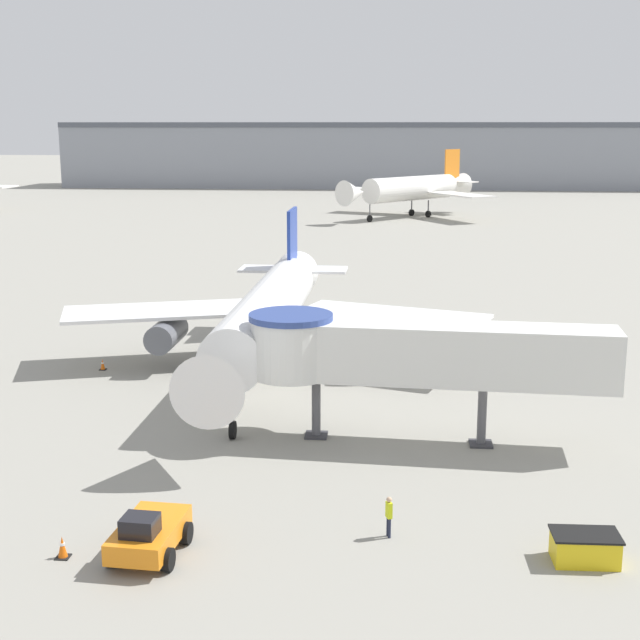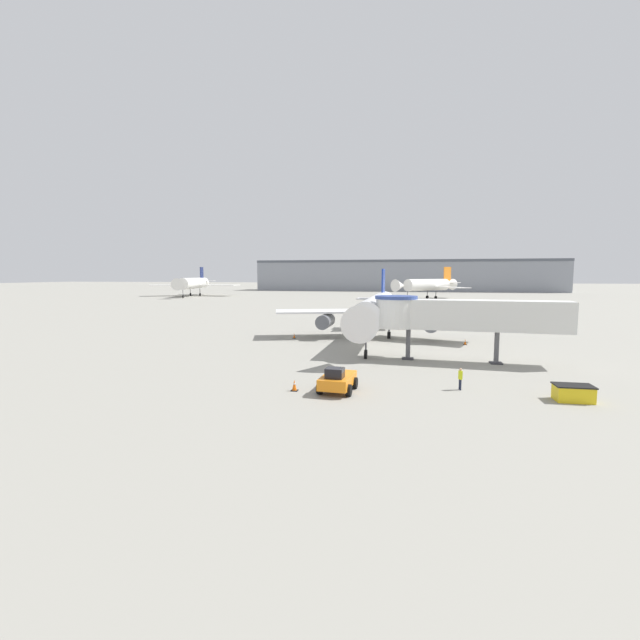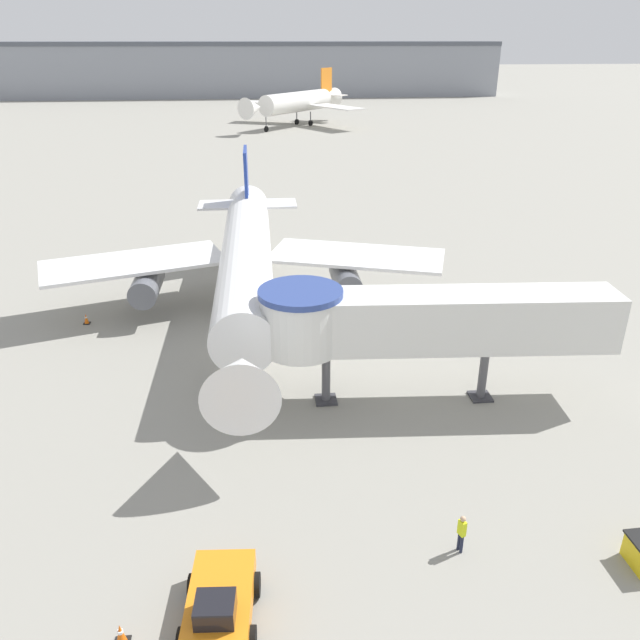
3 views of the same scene
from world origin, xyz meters
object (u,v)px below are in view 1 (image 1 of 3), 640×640
Objects in this scene: pushback_tug_orange at (148,534)px; background_jet_orange_tail at (413,188)px; service_container_yellow at (585,548)px; traffic_cone_starboard_wing at (441,377)px; traffic_cone_port_wing at (103,365)px; ground_crew_marshaller at (389,514)px; traffic_cone_apron_front at (62,547)px; main_airplane at (269,312)px; jet_bridge at (403,352)px.

pushback_tug_orange is 0.15× the size of background_jet_orange_tail.
traffic_cone_starboard_wing is at bearing 100.33° from service_container_yellow.
ground_crew_marshaller is at bearing -50.04° from traffic_cone_port_wing.
service_container_yellow is (15.46, 0.90, -0.29)m from pushback_tug_orange.
traffic_cone_apron_front is at bearing -74.69° from traffic_cone_port_wing.
traffic_cone_apron_front is 122.08m from background_jet_orange_tail.
traffic_cone_port_wing is at bearing 19.06° from ground_crew_marshaller.
pushback_tug_orange is 1.62× the size of service_container_yellow.
main_airplane is at bearing 92.20° from pushback_tug_orange.
traffic_cone_apron_front is at bearing -56.05° from background_jet_orange_tail.
background_jet_orange_tail is at bearing 92.13° from service_container_yellow.
background_jet_orange_tail is at bearing 89.00° from pushback_tug_orange.
ground_crew_marshaller is at bearing -70.30° from main_airplane.
traffic_cone_port_wing is 0.86× the size of traffic_cone_apron_front.
service_container_yellow is at bearing -42.58° from traffic_cone_port_wing.
pushback_tug_orange is 5.73× the size of traffic_cone_starboard_wing.
traffic_cone_port_wing is 25.35m from traffic_cone_apron_front.
service_container_yellow is at bearing 7.53° from pushback_tug_orange.
traffic_cone_starboard_wing is 0.43× the size of ground_crew_marshaller.
main_airplane is 23.49m from ground_crew_marshaller.
jet_bridge is 0.68× the size of background_jet_orange_tail.
ground_crew_marshaller is (18.26, -21.79, 0.59)m from traffic_cone_port_wing.
traffic_cone_port_wing is at bearing 105.31° from traffic_cone_apron_front.
main_airplane is at bearing 174.11° from traffic_cone_starboard_wing.
background_jet_orange_tail reaches higher than service_container_yellow.
jet_bridge reaches higher than pushback_tug_orange.
traffic_cone_starboard_wing is (10.55, -1.09, -3.55)m from main_airplane.
background_jet_orange_tail is (20.73, 96.74, 4.49)m from traffic_cone_port_wing.
main_airplane is 39.34× the size of traffic_cone_apron_front.
jet_bridge is at bearing -23.50° from ground_crew_marshaller.
ground_crew_marshaller is at bearing 169.00° from service_container_yellow.
main_airplane is 11.15m from traffic_cone_port_wing.
service_container_yellow is at bearing -47.32° from background_jet_orange_tail.
jet_bridge reaches higher than service_container_yellow.
pushback_tug_orange is 25.93m from traffic_cone_port_wing.
traffic_cone_port_wing is at bearing 177.60° from traffic_cone_starboard_wing.
main_airplane is 25.19m from traffic_cone_apron_front.
jet_bridge is 7.28× the size of service_container_yellow.
traffic_cone_starboard_wing is (11.40, 23.15, -0.51)m from pushback_tug_orange.
ground_crew_marshaller is (8.54, 2.24, 0.09)m from pushback_tug_orange.
jet_bridge is 11.48m from traffic_cone_starboard_wing.
jet_bridge is 25.75× the size of traffic_cone_starboard_wing.
traffic_cone_port_wing is 0.43× the size of ground_crew_marshaller.
main_airplane reaches higher than traffic_cone_port_wing.
traffic_cone_apron_front reaches higher than traffic_cone_port_wing.
jet_bridge is 16.02m from pushback_tug_orange.
main_airplane is at bearing 81.06° from traffic_cone_apron_front.
traffic_cone_starboard_wing is at bearing -5.46° from main_airplane.
service_container_yellow is 2.98× the size of traffic_cone_apron_front.
background_jet_orange_tail is (11.01, 120.78, 3.99)m from pushback_tug_orange.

